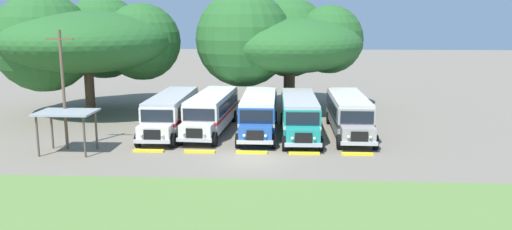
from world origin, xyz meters
The scene contains 16 objects.
ground_plane centered at (0.00, 0.00, 0.00)m, with size 220.00×220.00×0.00m, color slate.
foreground_grass_strip centered at (0.00, -8.98, 0.00)m, with size 80.00×10.48×0.01m, color olive.
parked_bus_slot_0 centered at (-6.55, 7.59, 1.58)m, with size 2.70×10.84×2.82m.
parked_bus_slot_1 centered at (-3.52, 8.14, 1.58)m, with size 3.25×10.92×2.82m.
parked_bus_slot_2 centered at (0.14, 7.80, 1.58)m, with size 2.74×10.85×2.82m.
parked_bus_slot_3 centered at (3.18, 7.25, 1.58)m, with size 2.87×10.86×2.82m.
parked_bus_slot_4 centered at (6.90, 7.84, 1.58)m, with size 2.71×10.84×2.82m.
curb_wheelstop_0 centered at (-6.74, 1.52, 0.07)m, with size 2.00×0.36×0.15m, color yellow.
curb_wheelstop_1 centered at (-3.37, 1.52, 0.07)m, with size 2.00×0.36×0.15m, color yellow.
curb_wheelstop_2 centered at (0.00, 1.52, 0.07)m, with size 2.00×0.36×0.15m, color yellow.
curb_wheelstop_3 centered at (3.37, 1.52, 0.07)m, with size 2.00×0.36×0.15m, color yellow.
curb_wheelstop_4 centered at (6.74, 1.52, 0.07)m, with size 2.00×0.36×0.15m, color yellow.
broad_shade_tree centered at (1.75, 17.52, 6.44)m, with size 15.38×14.03×11.02m.
secondary_tree centered at (-15.75, 15.24, 6.51)m, with size 15.71×16.04×10.79m.
utility_pole centered at (-12.35, 2.02, 4.18)m, with size 1.80×0.20×7.85m.
waiting_shelter centered at (-11.83, 1.03, 2.45)m, with size 3.60×2.60×2.72m.
Camera 1 is at (2.09, -29.96, 8.61)m, focal length 35.58 mm.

